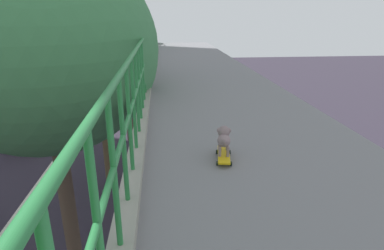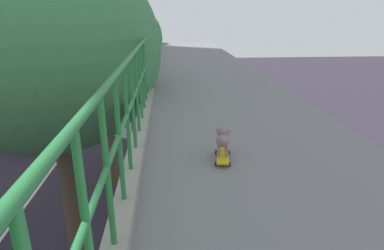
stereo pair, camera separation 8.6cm
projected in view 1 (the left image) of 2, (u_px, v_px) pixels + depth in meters
green_railing at (119, 227)px, 2.31m from camera, size 0.20×35.94×1.29m
city_bus at (49, 103)px, 23.95m from camera, size 2.56×10.81×3.11m
roadside_tree_mid at (45, 52)px, 7.33m from camera, size 5.23×5.23×9.75m
roadside_tree_far at (100, 72)px, 14.13m from camera, size 4.35×4.35×7.32m
roadside_tree_farthest at (124, 39)px, 19.43m from camera, size 4.02×4.02×8.68m
toy_skateboard at (224, 155)px, 4.00m from camera, size 0.25×0.54×0.08m
small_dog at (224, 137)px, 3.99m from camera, size 0.21×0.39×0.32m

